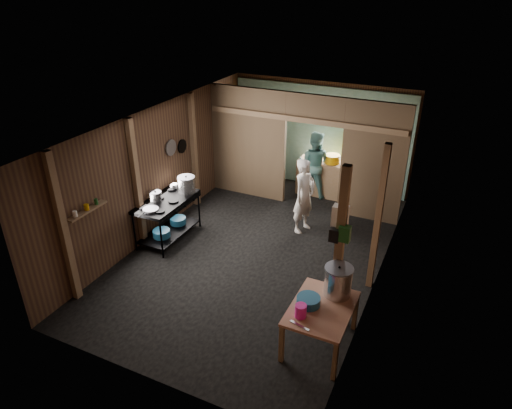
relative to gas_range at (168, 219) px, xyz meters
The scene contains 43 objects.
floor 1.96m from the gas_range, 10.82° to the left, with size 4.50×7.00×0.00m, color black.
ceiling 2.89m from the gas_range, 10.82° to the left, with size 4.50×7.00×0.00m, color #262523.
wall_back 4.38m from the gas_range, 64.03° to the left, with size 4.50×0.00×2.60m, color #4E3521.
wall_front 3.76m from the gas_range, 59.10° to the right, with size 4.50×0.00×2.60m, color #4E3521.
wall_left 1.01m from the gas_range, 135.84° to the left, with size 0.00×7.00×2.60m, color #4E3521.
wall_right 4.24m from the gas_range, ahead, with size 0.00×7.00×2.60m, color #4E3521.
partition_left 2.76m from the gas_range, 77.76° to the left, with size 1.85×0.10×2.60m, color brown.
partition_right 4.39m from the gas_range, 36.53° to the left, with size 1.35×0.10×2.60m, color brown.
partition_header 3.82m from the gas_range, 50.23° to the left, with size 1.30×0.10×0.60m, color brown.
turquoise_panel 4.32m from the gas_range, 63.67° to the left, with size 4.40×0.06×2.50m, color #83B5B6.
back_counter 3.96m from the gas_range, 56.63° to the left, with size 1.20×0.50×0.85m, color brown.
wall_clock 4.56m from the gas_range, 60.46° to the left, with size 0.20×0.20×0.03m, color silver.
post_left_a 2.42m from the gas_range, 97.63° to the right, with size 0.10×0.12×2.60m, color brown.
post_left_b 1.02m from the gas_range, 124.25° to the right, with size 0.10×0.12×2.60m, color brown.
post_left_c 1.81m from the gas_range, 100.89° to the left, with size 0.10×0.12×2.60m, color brown.
post_right 4.16m from the gas_range, ahead, with size 0.10×0.12×2.60m, color brown.
post_free 3.94m from the gas_range, 14.15° to the right, with size 0.12×0.12×2.60m, color brown.
cross_beam 3.53m from the gas_range, 53.16° to the left, with size 4.40×0.12×0.12m, color brown.
pan_lid_big 1.47m from the gas_range, 113.49° to the left, with size 0.34×0.34×0.03m, color slate.
pan_lid_small 1.65m from the gas_range, 105.89° to the left, with size 0.30×0.30×0.03m, color black.
wall_shelf 2.01m from the gas_range, 98.82° to the right, with size 0.14×0.80×0.03m, color brown.
jar_white 2.26m from the gas_range, 97.72° to the right, with size 0.07×0.07×0.10m, color silver.
jar_yellow 2.04m from the gas_range, 98.82° to the right, with size 0.08×0.08×0.10m, color #BD8305.
jar_green 1.86m from the gas_range, 100.07° to the right, with size 0.06×0.06×0.10m, color #184D1B.
bag_white 4.01m from the gas_range, 13.16° to the right, with size 0.22×0.15×0.32m, color silver.
bag_green 4.10m from the gas_range, 14.75° to the right, with size 0.16×0.12×0.24m, color #184D1B.
bag_black 3.96m from the gas_range, 15.58° to the right, with size 0.14×0.10×0.20m, color black.
gas_range is the anchor object (origin of this frame).
prep_table 4.03m from the gas_range, 22.89° to the right, with size 0.84×1.16×0.68m, color #AD7759, non-canonical shape.
stove_pot_large 0.78m from the gas_range, 70.89° to the left, with size 0.35×0.35×0.36m, color #B8B8BA, non-canonical shape.
stove_pot_med 0.55m from the gas_range, 149.91° to the right, with size 0.24×0.24×0.21m, color #B8B8BA, non-canonical shape.
stove_saucepan 0.73m from the gas_range, 107.84° to the left, with size 0.16×0.16×0.10m, color #B8B8BA.
frying_pan 0.67m from the gas_range, 90.00° to the right, with size 0.30×0.52×0.07m, color slate, non-canonical shape.
blue_tub_front 0.32m from the gas_range, 90.00° to the right, with size 0.34×0.34×0.14m, color #1A547A.
blue_tub_back 0.38m from the gas_range, 90.00° to the left, with size 0.33×0.33×0.13m, color #1A547A.
stock_pot 4.03m from the gas_range, 17.36° to the right, with size 0.41×0.41×0.48m, color #B8B8BA, non-canonical shape.
wash_basin 3.87m from the gas_range, 24.34° to the right, with size 0.34×0.34×0.13m, color #1A547A.
pink_bucket 3.99m from the gas_range, 28.13° to the right, with size 0.16×0.16×0.19m, color #F51CA0.
knife 4.11m from the gas_range, 29.97° to the right, with size 0.30×0.04×0.01m, color #B8B8BA.
yellow_tub 4.11m from the gas_range, 54.27° to the left, with size 0.36×0.36×0.20m, color #BD8305.
red_cup 3.88m from the gas_range, 59.23° to the left, with size 0.13×0.13×0.15m, color #B51210.
cook 2.79m from the gas_range, 31.87° to the left, with size 0.58×0.38×1.58m, color silver.
worker_back 3.76m from the gas_range, 57.91° to the left, with size 0.78×0.61×1.60m, color slate.
Camera 1 is at (3.13, -6.87, 4.89)m, focal length 32.04 mm.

